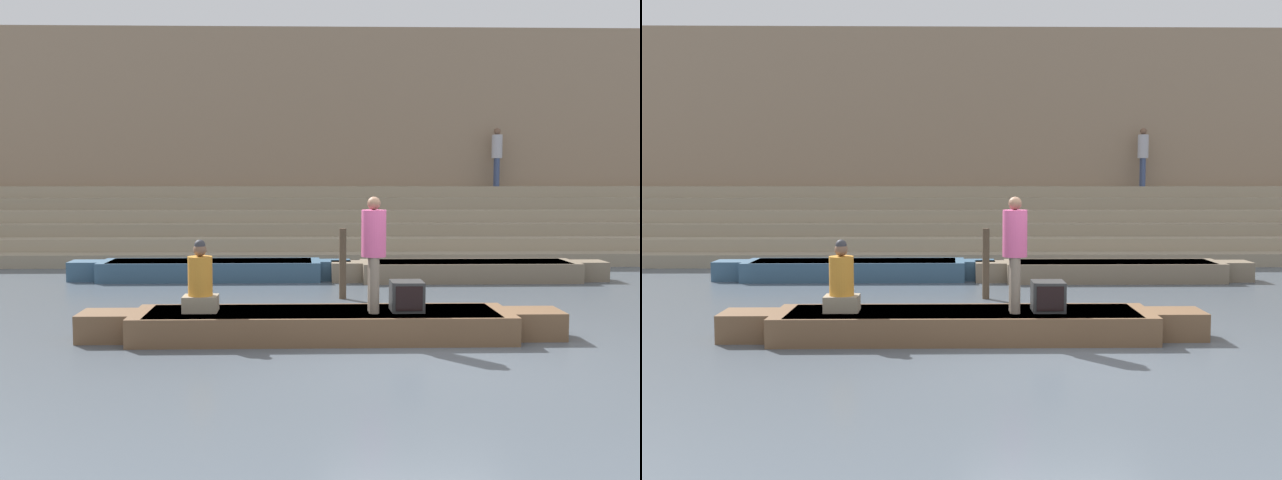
% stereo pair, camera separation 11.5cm
% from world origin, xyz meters
% --- Properties ---
extents(ground_plane, '(120.00, 120.00, 0.00)m').
position_xyz_m(ground_plane, '(0.00, 0.00, 0.00)').
color(ground_plane, '#4C5660').
extents(ghat_steps, '(36.00, 4.67, 1.96)m').
position_xyz_m(ghat_steps, '(0.00, 11.67, 0.71)').
color(ghat_steps, gray).
rests_on(ghat_steps, ground).
extents(back_wall, '(34.20, 1.28, 6.78)m').
position_xyz_m(back_wall, '(0.00, 13.95, 3.36)').
color(back_wall, '#937A60').
rests_on(back_wall, ground).
extents(rowboat_main, '(6.79, 1.35, 0.39)m').
position_xyz_m(rowboat_main, '(-1.28, 0.65, 0.21)').
color(rowboat_main, brown).
rests_on(rowboat_main, ground).
extents(person_standing, '(0.34, 0.34, 1.61)m').
position_xyz_m(person_standing, '(-0.57, 0.56, 1.32)').
color(person_standing, '#756656').
rests_on(person_standing, rowboat_main).
extents(person_rowing, '(0.48, 0.38, 1.01)m').
position_xyz_m(person_rowing, '(-2.99, 0.65, 0.79)').
color(person_rowing, gray).
rests_on(person_rowing, rowboat_main).
extents(tv_set, '(0.45, 0.48, 0.42)m').
position_xyz_m(tv_set, '(-0.09, 0.63, 0.60)').
color(tv_set, '#2D2D2D').
rests_on(tv_set, rowboat_main).
extents(moored_boat_shore, '(5.99, 1.16, 0.42)m').
position_xyz_m(moored_boat_shore, '(2.08, 6.35, 0.23)').
color(moored_boat_shore, '#756651').
rests_on(moored_boat_shore, ground).
extents(moored_boat_distant, '(6.14, 1.16, 0.42)m').
position_xyz_m(moored_boat_distant, '(-3.55, 6.65, 0.23)').
color(moored_boat_distant, '#33516B').
rests_on(moored_boat_distant, ground).
extents(mooring_post, '(0.13, 0.13, 1.32)m').
position_xyz_m(mooring_post, '(-0.80, 4.04, 0.66)').
color(mooring_post, '#473828').
rests_on(mooring_post, ground).
extents(person_on_steps, '(0.32, 0.32, 1.76)m').
position_xyz_m(person_on_steps, '(4.40, 12.96, 2.98)').
color(person_on_steps, '#3D4C75').
rests_on(person_on_steps, ghat_steps).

